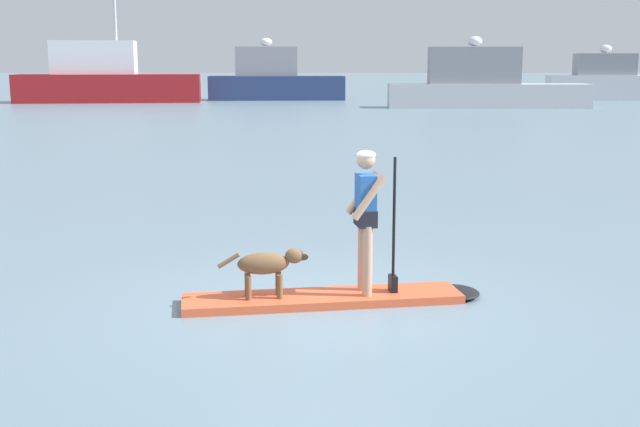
% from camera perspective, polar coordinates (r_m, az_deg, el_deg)
% --- Properties ---
extents(ground_plane, '(400.00, 400.00, 0.00)m').
position_cam_1_polar(ground_plane, '(9.67, 0.18, -6.36)').
color(ground_plane, slate).
extents(paddleboard, '(3.68, 1.12, 0.10)m').
position_cam_1_polar(paddleboard, '(9.69, 1.53, -6.01)').
color(paddleboard, '#E55933').
rests_on(paddleboard, ground_plane).
extents(person_paddler, '(0.64, 0.52, 1.73)m').
position_cam_1_polar(person_paddler, '(9.50, 3.35, 0.16)').
color(person_paddler, tan).
rests_on(person_paddler, paddleboard).
extents(dog, '(1.08, 0.30, 0.58)m').
position_cam_1_polar(dog, '(9.45, -3.76, -3.68)').
color(dog, brown).
rests_on(dog, paddleboard).
extents(moored_boat_center, '(13.04, 4.47, 11.18)m').
position_cam_1_polar(moored_boat_center, '(59.55, -15.07, 9.22)').
color(moored_boat_center, maroon).
rests_on(moored_boat_center, ground_plane).
extents(moored_boat_far_port, '(10.25, 2.92, 4.59)m').
position_cam_1_polar(moored_boat_far_port, '(61.14, -3.32, 9.47)').
color(moored_boat_far_port, navy).
rests_on(moored_boat_far_port, ground_plane).
extents(moored_boat_far_starboard, '(12.57, 3.23, 4.40)m').
position_cam_1_polar(moored_boat_far_starboard, '(51.63, 11.54, 8.95)').
color(moored_boat_far_starboard, silver).
rests_on(moored_boat_far_starboard, ground_plane).
extents(moored_boat_port, '(9.86, 4.02, 4.10)m').
position_cam_1_polar(moored_boat_port, '(65.21, 20.00, 8.80)').
color(moored_boat_port, white).
rests_on(moored_boat_port, ground_plane).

